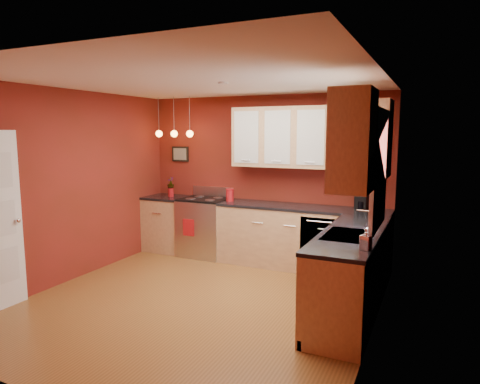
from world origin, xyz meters
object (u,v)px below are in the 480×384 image
at_px(sink, 349,237).
at_px(coffee_maker, 362,201).
at_px(gas_range, 205,226).
at_px(red_canister, 230,195).
at_px(soap_pump, 366,239).

bearing_deg(sink, coffee_maker, 94.70).
height_order(gas_range, coffee_maker, coffee_maker).
bearing_deg(coffee_maker, red_canister, -162.23).
bearing_deg(soap_pump, coffee_maker, 100.01).
bearing_deg(gas_range, coffee_maker, 3.19).
bearing_deg(sink, soap_pump, -64.86).
bearing_deg(red_canister, coffee_maker, 4.34).
distance_m(gas_range, red_canister, 0.73).
relative_size(gas_range, coffee_maker, 4.37).
xyz_separation_m(sink, coffee_maker, (-0.13, 1.64, 0.14)).
relative_size(sink, soap_pump, 3.43).
distance_m(coffee_maker, soap_pump, 2.20).
bearing_deg(red_canister, sink, -34.63).
height_order(coffee_maker, soap_pump, coffee_maker).
xyz_separation_m(sink, soap_pump, (0.25, -0.53, 0.13)).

